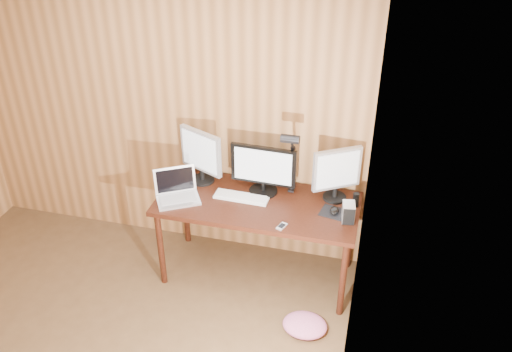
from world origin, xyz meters
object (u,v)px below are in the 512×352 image
at_px(phone, 282,226).
at_px(desk_lamp, 291,154).
at_px(hard_drive, 348,212).
at_px(desk, 260,209).
at_px(laptop, 177,191).
at_px(keyboard, 241,197).
at_px(monitor_left, 201,155).
at_px(speaker, 356,200).
at_px(mouse, 334,210).
at_px(monitor_center, 263,169).
at_px(monitor_right, 337,173).

xyz_separation_m(phone, desk_lamp, (-0.03, 0.42, 0.38)).
xyz_separation_m(hard_drive, desk_lamp, (-0.49, 0.22, 0.31)).
xyz_separation_m(desk, laptop, (-0.64, -0.17, 0.18)).
relative_size(keyboard, phone, 4.22).
bearing_deg(keyboard, desk_lamp, 21.35).
xyz_separation_m(monitor_left, laptop, (-0.12, -0.29, -0.19)).
distance_m(keyboard, speaker, 0.90).
bearing_deg(laptop, monitor_left, 37.75).
height_order(mouse, desk_lamp, desk_lamp).
relative_size(monitor_center, speaker, 4.55).
relative_size(monitor_left, phone, 4.44).
height_order(keyboard, phone, keyboard).
distance_m(monitor_right, phone, 0.62).
xyz_separation_m(monitor_center, mouse, (0.60, -0.15, -0.19)).
distance_m(monitor_right, hard_drive, 0.34).
relative_size(laptop, hard_drive, 2.87).
xyz_separation_m(laptop, phone, (0.89, -0.18, -0.05)).
xyz_separation_m(mouse, speaker, (0.15, 0.13, 0.04)).
distance_m(desk, monitor_center, 0.35).
distance_m(mouse, hard_drive, 0.14).
bearing_deg(monitor_center, mouse, -12.00).
height_order(desk, mouse, mouse).
xyz_separation_m(keyboard, hard_drive, (0.85, -0.09, 0.06)).
height_order(monitor_right, laptop, monitor_right).
relative_size(monitor_center, mouse, 4.76).
bearing_deg(desk, monitor_left, 167.29).
height_order(monitor_center, phone, monitor_center).
distance_m(mouse, desk_lamp, 0.54).
bearing_deg(keyboard, monitor_center, 43.46).
distance_m(monitor_left, keyboard, 0.49).
bearing_deg(speaker, phone, -140.98).
bearing_deg(laptop, phone, -41.73).
relative_size(hard_drive, speaker, 1.24).
relative_size(monitor_center, monitor_left, 1.14).
xyz_separation_m(monitor_center, hard_drive, (0.71, -0.22, -0.14)).
xyz_separation_m(monitor_left, mouse, (1.13, -0.19, -0.23)).
height_order(monitor_left, laptop, monitor_left).
distance_m(monitor_center, desk_lamp, 0.28).
xyz_separation_m(keyboard, speaker, (0.89, 0.11, 0.05)).
bearing_deg(mouse, hard_drive, -18.25).
height_order(monitor_right, hard_drive, monitor_right).
height_order(monitor_right, desk_lamp, desk_lamp).
xyz_separation_m(desk, monitor_center, (0.01, 0.08, 0.34)).
relative_size(desk, monitor_center, 3.01).
xyz_separation_m(laptop, speaker, (1.39, 0.23, -0.00)).
relative_size(keyboard, desk_lamp, 0.71).
xyz_separation_m(monitor_center, speaker, (0.75, -0.02, -0.16)).
distance_m(monitor_left, hard_drive, 1.28).
bearing_deg(hard_drive, speaker, 70.45).
distance_m(monitor_center, mouse, 0.64).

